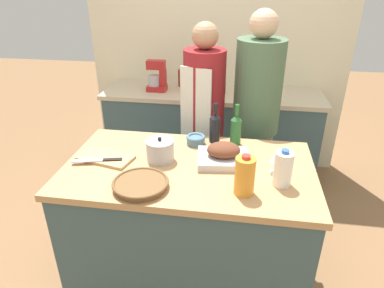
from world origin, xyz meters
TOP-DOWN VIEW (x-y plane):
  - ground_plane at (0.00, 0.00)m, footprint 12.00×12.00m
  - kitchen_island at (0.00, 0.00)m, footprint 1.46×0.83m
  - back_counter at (0.00, 1.42)m, footprint 2.08×0.60m
  - back_wall at (0.00, 1.77)m, footprint 2.58×0.10m
  - roasting_pan at (0.20, 0.07)m, footprint 0.33×0.28m
  - wicker_basket at (-0.21, -0.26)m, footprint 0.30×0.30m
  - cutting_board at (-0.51, 0.00)m, footprint 0.36×0.24m
  - stock_pot at (-0.18, 0.04)m, footprint 0.17×0.17m
  - mixing_bowl at (0.00, 0.29)m, footprint 0.13×0.13m
  - juice_jug at (0.32, -0.23)m, footprint 0.10×0.10m
  - milk_jug at (0.52, -0.12)m, footprint 0.10×0.10m
  - wine_bottle_green at (0.26, 0.33)m, footprint 0.07×0.07m
  - wine_bottle_dark at (0.12, 0.34)m, footprint 0.07×0.07m
  - wine_glass_left at (0.49, 0.00)m, footprint 0.07×0.07m
  - knife_chef at (-0.53, -0.05)m, footprint 0.29×0.10m
  - stand_mixer at (-0.53, 1.37)m, footprint 0.18×0.14m
  - condiment_bottle_tall at (-0.25, 1.38)m, footprint 0.06×0.06m
  - condiment_bottle_short at (0.09, 1.37)m, footprint 0.06×0.06m
  - condiment_bottle_extra at (-0.33, 1.53)m, footprint 0.05×0.05m
  - person_cook_aproned at (0.00, 0.72)m, footprint 0.32×0.34m
  - person_cook_guest at (0.39, 0.77)m, footprint 0.35×0.35m

SIDE VIEW (x-z plane):
  - ground_plane at x=0.00m, z-range 0.00..0.00m
  - back_counter at x=0.00m, z-range 0.00..0.91m
  - kitchen_island at x=0.00m, z-range 0.00..0.91m
  - person_cook_aproned at x=0.00m, z-range 0.09..1.72m
  - cutting_board at x=-0.51m, z-range 0.91..0.93m
  - knife_chef at x=-0.53m, z-range 0.93..0.94m
  - wicker_basket at x=-0.21m, z-range 0.91..0.95m
  - mixing_bowl at x=0.00m, z-range 0.91..0.97m
  - person_cook_guest at x=0.39m, z-range 0.09..1.80m
  - roasting_pan at x=0.20m, z-range 0.90..1.02m
  - condiment_bottle_short at x=0.09m, z-range 0.90..1.03m
  - stock_pot at x=-0.18m, z-range 0.90..1.05m
  - condiment_bottle_extra at x=-0.33m, z-range 0.90..1.08m
  - condiment_bottle_tall at x=-0.25m, z-range 0.90..1.11m
  - wine_glass_left at x=0.49m, z-range 0.94..1.07m
  - milk_jug at x=0.52m, z-range 0.90..1.11m
  - juice_jug at x=0.32m, z-range 0.90..1.12m
  - wine_bottle_dark at x=0.12m, z-range 0.88..1.15m
  - wine_bottle_green at x=0.26m, z-range 0.88..1.16m
  - stand_mixer at x=-0.53m, z-range 0.88..1.17m
  - back_wall at x=0.00m, z-range 0.00..2.55m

